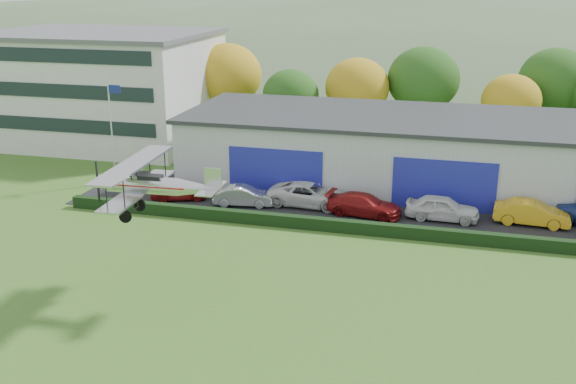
% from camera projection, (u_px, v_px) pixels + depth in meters
% --- Properties ---
extents(ground, '(300.00, 300.00, 0.00)m').
position_uv_depth(ground, '(294.00, 373.00, 27.81)').
color(ground, '#3C6821').
rests_on(ground, ground).
extents(apron, '(48.00, 9.00, 0.05)m').
position_uv_depth(apron, '(412.00, 212.00, 46.38)').
color(apron, black).
rests_on(apron, ground).
extents(hedge, '(46.00, 0.60, 0.80)m').
position_uv_depth(hedge, '(405.00, 232.00, 41.85)').
color(hedge, black).
rests_on(hedge, ground).
extents(hangar, '(40.60, 12.60, 5.30)m').
position_uv_depth(hangar, '(448.00, 152.00, 51.50)').
color(hangar, '#B2B7BC').
rests_on(hangar, ground).
extents(office_block, '(20.60, 15.60, 10.40)m').
position_uv_depth(office_block, '(102.00, 86.00, 65.13)').
color(office_block, silver).
rests_on(office_block, ground).
extents(flagpole, '(1.05, 0.10, 8.00)m').
position_uv_depth(flagpole, '(112.00, 123.00, 51.35)').
color(flagpole, silver).
rests_on(flagpole, ground).
extents(tree_belt, '(75.70, 13.22, 10.12)m').
position_uv_depth(tree_belt, '(410.00, 85.00, 63.21)').
color(tree_belt, '#3D2614').
rests_on(tree_belt, ground).
extents(distant_hills, '(430.00, 196.00, 56.00)m').
position_uv_depth(distant_hills, '(420.00, 98.00, 161.62)').
color(distant_hills, '#4C6642').
rests_on(distant_hills, ground).
extents(car_0, '(4.34, 2.90, 1.37)m').
position_uv_depth(car_0, '(179.00, 190.00, 48.71)').
color(car_0, maroon).
rests_on(car_0, apron).
extents(car_1, '(4.42, 2.15, 1.39)m').
position_uv_depth(car_1, '(244.00, 196.00, 47.45)').
color(car_1, silver).
rests_on(car_1, apron).
extents(car_2, '(5.88, 2.93, 1.60)m').
position_uv_depth(car_2, '(309.00, 195.00, 47.39)').
color(car_2, silver).
rests_on(car_2, apron).
extents(car_3, '(5.29, 2.68, 1.47)m').
position_uv_depth(car_3, '(364.00, 205.00, 45.54)').
color(car_3, maroon).
rests_on(car_3, apron).
extents(car_4, '(4.87, 2.12, 1.63)m').
position_uv_depth(car_4, '(442.00, 208.00, 44.69)').
color(car_4, silver).
rests_on(car_4, apron).
extents(car_5, '(4.89, 2.00, 1.58)m').
position_uv_depth(car_5, '(532.00, 213.00, 43.84)').
color(car_5, gold).
rests_on(car_5, apron).
extents(biplane, '(6.40, 7.32, 2.74)m').
position_uv_depth(biplane, '(152.00, 184.00, 32.63)').
color(biplane, '#BBBBC2').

